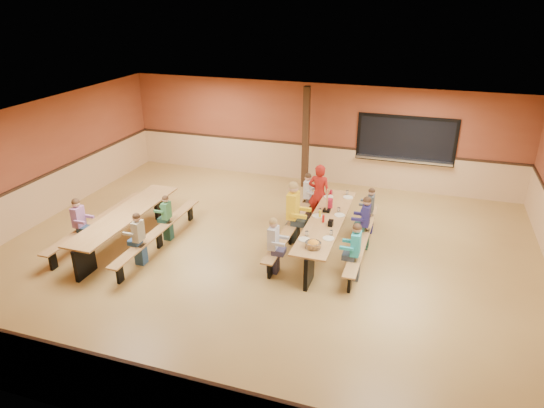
% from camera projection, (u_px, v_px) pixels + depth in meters
% --- Properties ---
extents(ground, '(12.00, 12.00, 0.00)m').
position_uv_depth(ground, '(263.00, 255.00, 10.85)').
color(ground, olive).
rests_on(ground, ground).
extents(room_envelope, '(12.04, 10.04, 3.02)m').
position_uv_depth(room_envelope, '(263.00, 228.00, 10.57)').
color(room_envelope, brown).
rests_on(room_envelope, ground).
extents(kitchen_pass_through, '(2.78, 0.28, 1.38)m').
position_uv_depth(kitchen_pass_through, '(406.00, 142.00, 13.83)').
color(kitchen_pass_through, black).
rests_on(kitchen_pass_through, ground).
extents(structural_post, '(0.18, 0.18, 3.00)m').
position_uv_depth(structural_post, '(306.00, 138.00, 14.13)').
color(structural_post, '#301C10').
rests_on(structural_post, ground).
extents(cafeteria_table_main, '(1.91, 3.70, 0.74)m').
position_uv_depth(cafeteria_table_main, '(326.00, 228.00, 10.94)').
color(cafeteria_table_main, '#AC7B44').
rests_on(cafeteria_table_main, ground).
extents(cafeteria_table_second, '(1.91, 3.70, 0.74)m').
position_uv_depth(cafeteria_table_second, '(127.00, 222.00, 11.23)').
color(cafeteria_table_second, '#AC7B44').
rests_on(cafeteria_table_second, ground).
extents(seated_child_white_left, '(0.38, 0.31, 1.22)m').
position_uv_depth(seated_child_white_left, '(273.00, 246.00, 9.98)').
color(seated_child_white_left, silver).
rests_on(seated_child_white_left, ground).
extents(seated_adult_yellow, '(0.49, 0.40, 1.46)m').
position_uv_depth(seated_adult_yellow, '(293.00, 212.00, 11.21)').
color(seated_adult_yellow, yellow).
rests_on(seated_adult_yellow, ground).
extents(seated_child_grey_left, '(0.36, 0.30, 1.20)m').
position_uv_depth(seated_child_grey_left, '(307.00, 196.00, 12.46)').
color(seated_child_grey_left, silver).
rests_on(seated_child_grey_left, ground).
extents(seated_child_teal_right, '(0.38, 0.31, 1.23)m').
position_uv_depth(seated_child_teal_right, '(355.00, 252.00, 9.73)').
color(seated_child_teal_right, teal).
rests_on(seated_child_teal_right, ground).
extents(seated_child_navy_right, '(0.39, 0.32, 1.24)m').
position_uv_depth(seated_child_navy_right, '(365.00, 223.00, 10.95)').
color(seated_child_navy_right, navy).
rests_on(seated_child_navy_right, ground).
extents(seated_child_char_right, '(0.33, 0.27, 1.14)m').
position_uv_depth(seated_child_char_right, '(370.00, 211.00, 11.69)').
color(seated_child_char_right, '#434A4D').
rests_on(seated_child_char_right, ground).
extents(seated_child_purple_sec, '(0.37, 0.30, 1.22)m').
position_uv_depth(seated_child_purple_sec, '(79.00, 224.00, 10.92)').
color(seated_child_purple_sec, '#9D639A').
rests_on(seated_child_purple_sec, ground).
extents(seated_child_green_sec, '(0.32, 0.26, 1.10)m').
position_uv_depth(seated_child_green_sec, '(167.00, 218.00, 11.35)').
color(seated_child_green_sec, '#3C7F4D').
rests_on(seated_child_green_sec, ground).
extents(seated_child_tan_sec, '(0.35, 0.29, 1.18)m').
position_uv_depth(seated_child_tan_sec, '(139.00, 239.00, 10.31)').
color(seated_child_tan_sec, '#A8A389').
rests_on(seated_child_tan_sec, ground).
extents(standing_woman, '(0.57, 0.38, 1.54)m').
position_uv_depth(standing_woman, '(319.00, 194.00, 12.16)').
color(standing_woman, '#A41912').
rests_on(standing_woman, ground).
extents(punch_pitcher, '(0.16, 0.16, 0.22)m').
position_uv_depth(punch_pitcher, '(329.00, 203.00, 11.40)').
color(punch_pitcher, '#AD172D').
rests_on(punch_pitcher, cafeteria_table_main).
extents(chip_bowl, '(0.32, 0.32, 0.15)m').
position_uv_depth(chip_bowl, '(313.00, 244.00, 9.62)').
color(chip_bowl, '#F9A327').
rests_on(chip_bowl, cafeteria_table_main).
extents(napkin_dispenser, '(0.10, 0.14, 0.13)m').
position_uv_depth(napkin_dispenser, '(331.00, 223.00, 10.53)').
color(napkin_dispenser, black).
rests_on(napkin_dispenser, cafeteria_table_main).
extents(condiment_mustard, '(0.06, 0.06, 0.17)m').
position_uv_depth(condiment_mustard, '(320.00, 214.00, 10.92)').
color(condiment_mustard, yellow).
rests_on(condiment_mustard, cafeteria_table_main).
extents(condiment_ketchup, '(0.06, 0.06, 0.17)m').
position_uv_depth(condiment_ketchup, '(323.00, 219.00, 10.69)').
color(condiment_ketchup, '#B2140F').
rests_on(condiment_ketchup, cafeteria_table_main).
extents(table_paddle, '(0.16, 0.16, 0.56)m').
position_uv_depth(table_paddle, '(327.00, 206.00, 11.18)').
color(table_paddle, black).
rests_on(table_paddle, cafeteria_table_main).
extents(place_settings, '(0.65, 3.30, 0.11)m').
position_uv_depth(place_settings, '(327.00, 217.00, 10.83)').
color(place_settings, beige).
rests_on(place_settings, cafeteria_table_main).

